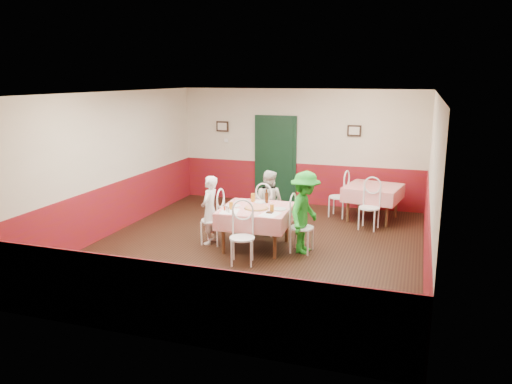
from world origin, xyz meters
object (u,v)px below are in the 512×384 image
(chair_far, at_px, (268,212))
(diner_right, at_px, (305,212))
(chair_second_b, at_px, (369,208))
(pizza, at_px, (256,208))
(glass_a, at_px, (231,206))
(diner_left, at_px, (210,210))
(glass_b, at_px, (272,208))
(wallet, at_px, (269,212))
(chair_near, at_px, (242,238))
(chair_left, at_px, (212,220))
(chair_right, at_px, (302,228))
(chair_second_a, at_px, (339,197))
(glass_c, at_px, (253,198))
(second_table, at_px, (373,203))
(beer_bottle, at_px, (267,197))
(main_table, at_px, (256,228))
(diner_far, at_px, (268,202))

(chair_far, relative_size, diner_right, 0.61)
(chair_second_b, height_order, pizza, chair_second_b)
(glass_a, bearing_deg, pizza, 25.67)
(diner_left, bearing_deg, glass_b, 82.79)
(wallet, bearing_deg, chair_near, -120.79)
(chair_second_b, distance_m, glass_a, 3.07)
(chair_left, xyz_separation_m, glass_a, (0.47, -0.23, 0.38))
(chair_right, xyz_separation_m, chair_second_a, (0.25, 2.53, 0.00))
(chair_far, bearing_deg, glass_c, 80.37)
(second_table, distance_m, glass_b, 3.17)
(second_table, xyz_separation_m, chair_near, (-1.81, -3.41, 0.08))
(diner_right, bearing_deg, chair_far, 55.62)
(chair_left, distance_m, chair_near, 1.20)
(beer_bottle, bearing_deg, chair_near, -92.20)
(chair_second_a, relative_size, glass_c, 5.85)
(chair_left, relative_size, diner_right, 0.61)
(main_table, distance_m, chair_second_b, 2.59)
(chair_near, distance_m, pizza, 0.84)
(pizza, bearing_deg, glass_a, -154.33)
(glass_c, bearing_deg, diner_far, 72.08)
(main_table, xyz_separation_m, glass_b, (0.36, -0.20, 0.45))
(chair_left, relative_size, diner_left, 0.70)
(chair_near, relative_size, diner_right, 0.61)
(beer_bottle, bearing_deg, wallet, -68.88)
(chair_right, bearing_deg, glass_a, 106.77)
(diner_left, bearing_deg, chair_right, 92.52)
(chair_near, bearing_deg, chair_right, 32.90)
(second_table, bearing_deg, diner_left, -136.60)
(chair_second_b, height_order, glass_a, chair_second_b)
(chair_left, xyz_separation_m, chair_near, (0.88, -0.81, 0.00))
(wallet, height_order, diner_right, diner_right)
(main_table, xyz_separation_m, chair_far, (-0.04, 0.85, 0.08))
(chair_right, relative_size, chair_second_b, 1.00)
(main_table, xyz_separation_m, beer_bottle, (0.08, 0.39, 0.51))
(glass_c, bearing_deg, glass_b, -47.66)
(glass_c, height_order, diner_left, diner_left)
(chair_right, xyz_separation_m, diner_far, (-0.89, 0.86, 0.19))
(chair_near, relative_size, chair_second_a, 1.00)
(chair_second_a, xyz_separation_m, pizza, (-1.07, -2.63, 0.32))
(chair_second_a, bearing_deg, glass_a, -17.72)
(chair_second_b, relative_size, wallet, 8.18)
(chair_far, xyz_separation_m, glass_b, (0.40, -1.05, 0.38))
(main_table, relative_size, chair_far, 1.36)
(second_table, distance_m, chair_near, 3.86)
(beer_bottle, bearing_deg, chair_second_b, 38.92)
(diner_far, bearing_deg, chair_second_a, -115.71)
(glass_c, bearing_deg, beer_bottle, -5.15)
(chair_right, relative_size, chair_near, 1.00)
(chair_left, distance_m, glass_a, 0.65)
(wallet, xyz_separation_m, diner_right, (0.56, 0.32, -0.03))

